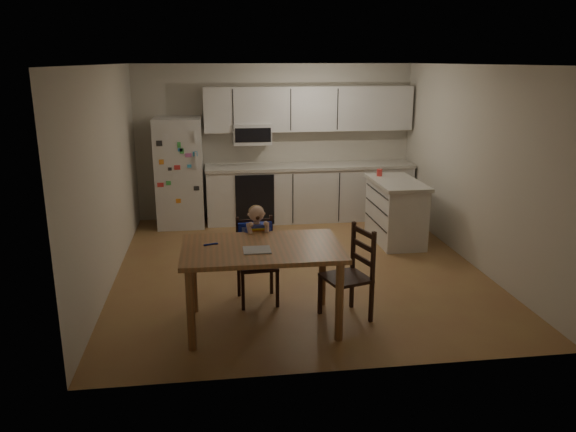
# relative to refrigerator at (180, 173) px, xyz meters

# --- Properties ---
(room) EXTENTS (4.52, 5.01, 2.51)m
(room) POSITION_rel_refrigerator_xyz_m (1.55, -1.67, 0.40)
(room) COLOR #95603C
(room) RESTS_ON ground
(refrigerator) EXTENTS (0.72, 0.70, 1.70)m
(refrigerator) POSITION_rel_refrigerator_xyz_m (0.00, 0.00, 0.00)
(refrigerator) COLOR silver
(refrigerator) RESTS_ON ground
(kitchen_run) EXTENTS (3.37, 0.62, 2.15)m
(kitchen_run) POSITION_rel_refrigerator_xyz_m (2.05, 0.09, 0.03)
(kitchen_run) COLOR silver
(kitchen_run) RESTS_ON ground
(kitchen_island) EXTENTS (0.63, 1.21, 0.89)m
(kitchen_island) POSITION_rel_refrigerator_xyz_m (3.12, -1.25, -0.40)
(kitchen_island) COLOR silver
(kitchen_island) RESTS_ON ground
(red_cup) EXTENTS (0.08, 0.08, 0.10)m
(red_cup) POSITION_rel_refrigerator_xyz_m (2.96, -0.89, 0.09)
(red_cup) COLOR red
(red_cup) RESTS_ON kitchen_island
(dining_table) EXTENTS (1.54, 0.99, 0.82)m
(dining_table) POSITION_rel_refrigerator_xyz_m (0.96, -3.70, -0.14)
(dining_table) COLOR olive
(dining_table) RESTS_ON ground
(napkin) EXTENTS (0.26, 0.22, 0.01)m
(napkin) POSITION_rel_refrigerator_xyz_m (0.90, -3.81, -0.02)
(napkin) COLOR #AFAFB4
(napkin) RESTS_ON dining_table
(toddler_spoon) EXTENTS (0.12, 0.06, 0.02)m
(toddler_spoon) POSITION_rel_refrigerator_xyz_m (0.46, -3.59, -0.02)
(toddler_spoon) COLOR #1E31AE
(toddler_spoon) RESTS_ON dining_table
(chair_booster) EXTENTS (0.43, 0.43, 1.08)m
(chair_booster) POSITION_rel_refrigerator_xyz_m (0.95, -3.09, -0.20)
(chair_booster) COLOR black
(chair_booster) RESTS_ON ground
(chair_side) EXTENTS (0.52, 0.52, 0.95)m
(chair_side) POSITION_rel_refrigerator_xyz_m (1.90, -3.63, -0.31)
(chair_side) COLOR black
(chair_side) RESTS_ON ground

